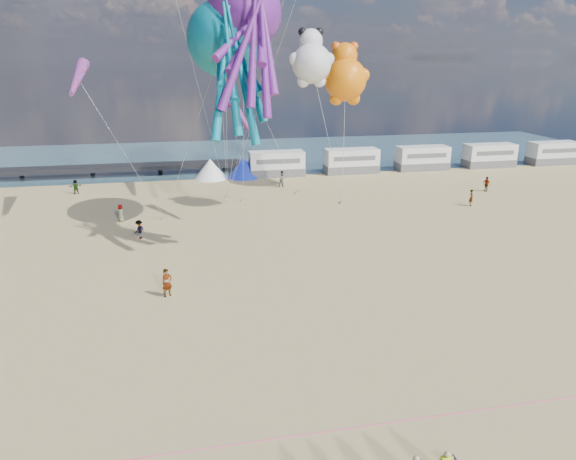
% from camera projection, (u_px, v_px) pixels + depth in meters
% --- Properties ---
extents(ground, '(120.00, 120.00, 0.00)m').
position_uv_depth(ground, '(300.00, 361.00, 24.43)').
color(ground, tan).
rests_on(ground, ground).
extents(water, '(120.00, 120.00, 0.00)m').
position_uv_depth(water, '(219.00, 156.00, 75.54)').
color(water, '#345564').
rests_on(water, ground).
extents(motorhome_0, '(6.60, 2.50, 3.00)m').
position_uv_depth(motorhome_0, '(277.00, 164.00, 62.24)').
color(motorhome_0, silver).
rests_on(motorhome_0, ground).
extents(motorhome_1, '(6.60, 2.50, 3.00)m').
position_uv_depth(motorhome_1, '(351.00, 161.00, 64.01)').
color(motorhome_1, silver).
rests_on(motorhome_1, ground).
extents(motorhome_2, '(6.60, 2.50, 3.00)m').
position_uv_depth(motorhome_2, '(422.00, 158.00, 65.78)').
color(motorhome_2, silver).
rests_on(motorhome_2, ground).
extents(motorhome_3, '(6.60, 2.50, 3.00)m').
position_uv_depth(motorhome_3, '(489.00, 155.00, 67.55)').
color(motorhome_3, silver).
rests_on(motorhome_3, ground).
extents(motorhome_4, '(6.60, 2.50, 3.00)m').
position_uv_depth(motorhome_4, '(553.00, 153.00, 69.31)').
color(motorhome_4, silver).
rests_on(motorhome_4, ground).
extents(tent_white, '(4.00, 4.00, 2.40)m').
position_uv_depth(tent_white, '(210.00, 169.00, 60.85)').
color(tent_white, white).
rests_on(tent_white, ground).
extents(tent_blue, '(4.00, 4.00, 2.40)m').
position_uv_depth(tent_blue, '(244.00, 167.00, 61.60)').
color(tent_blue, '#1933CC').
rests_on(tent_blue, ground).
extents(rope_line, '(34.00, 0.03, 0.03)m').
position_uv_depth(rope_line, '(328.00, 431.00, 19.77)').
color(rope_line, '#F2338C').
rests_on(rope_line, ground).
extents(standing_person, '(0.77, 0.67, 1.77)m').
position_uv_depth(standing_person, '(167.00, 283.00, 30.77)').
color(standing_person, tan).
rests_on(standing_person, ground).
extents(beachgoer_0, '(0.46, 0.61, 1.51)m').
position_uv_depth(beachgoer_0, '(121.00, 213.00, 45.10)').
color(beachgoer_0, '#7F6659').
rests_on(beachgoer_0, ground).
extents(beachgoer_1, '(0.96, 0.73, 1.78)m').
position_uv_depth(beachgoer_1, '(282.00, 179.00, 57.09)').
color(beachgoer_1, '#7F6659').
rests_on(beachgoer_1, ground).
extents(beachgoer_2, '(0.91, 0.95, 1.54)m').
position_uv_depth(beachgoer_2, '(139.00, 230.00, 40.68)').
color(beachgoer_2, '#7F6659').
rests_on(beachgoer_2, ground).
extents(beachgoer_3, '(0.90, 1.18, 1.61)m').
position_uv_depth(beachgoer_3, '(486.00, 184.00, 55.23)').
color(beachgoer_3, '#7F6659').
rests_on(beachgoer_3, ground).
extents(beachgoer_4, '(0.97, 0.70, 1.53)m').
position_uv_depth(beachgoer_4, '(76.00, 187.00, 54.21)').
color(beachgoer_4, '#7F6659').
rests_on(beachgoer_4, ground).
extents(beachgoer_5, '(1.16, 1.55, 1.63)m').
position_uv_depth(beachgoer_5, '(471.00, 198.00, 49.77)').
color(beachgoer_5, '#7F6659').
rests_on(beachgoer_5, ground).
extents(sandbag_a, '(0.50, 0.35, 0.22)m').
position_uv_depth(sandbag_a, '(164.00, 218.00, 45.73)').
color(sandbag_a, gray).
rests_on(sandbag_a, ground).
extents(sandbag_b, '(0.50, 0.35, 0.22)m').
position_uv_depth(sandbag_b, '(243.00, 200.00, 51.58)').
color(sandbag_b, gray).
rests_on(sandbag_b, ground).
extents(sandbag_c, '(0.50, 0.35, 0.22)m').
position_uv_depth(sandbag_c, '(342.00, 202.00, 50.87)').
color(sandbag_c, gray).
rests_on(sandbag_c, ground).
extents(sandbag_d, '(0.50, 0.35, 0.22)m').
position_uv_depth(sandbag_d, '(298.00, 192.00, 54.55)').
color(sandbag_d, gray).
rests_on(sandbag_d, ground).
extents(sandbag_e, '(0.50, 0.35, 0.22)m').
position_uv_depth(sandbag_e, '(227.00, 197.00, 52.73)').
color(sandbag_e, gray).
rests_on(sandbag_e, ground).
extents(kite_octopus_teal, '(7.82, 11.74, 12.38)m').
position_uv_depth(kite_octopus_teal, '(225.00, 39.00, 38.97)').
color(kite_octopus_teal, '#087189').
extents(kite_octopus_purple, '(8.56, 11.53, 12.12)m').
position_uv_depth(kite_octopus_purple, '(244.00, 13.00, 37.98)').
color(kite_octopus_purple, '#651E81').
extents(kite_panda, '(4.39, 4.18, 5.64)m').
position_uv_depth(kite_panda, '(312.00, 63.00, 42.69)').
color(kite_panda, silver).
extents(kite_teddy_orange, '(5.87, 5.62, 7.36)m').
position_uv_depth(kite_teddy_orange, '(345.00, 80.00, 52.05)').
color(kite_teddy_orange, orange).
extents(windsock_left, '(1.25, 6.34, 6.32)m').
position_uv_depth(windsock_left, '(78.00, 78.00, 42.27)').
color(windsock_left, red).
extents(windsock_mid, '(1.71, 5.91, 5.83)m').
position_uv_depth(windsock_mid, '(233.00, 46.00, 47.08)').
color(windsock_mid, red).
extents(windsock_right, '(2.31, 4.98, 4.93)m').
position_uv_depth(windsock_right, '(240.00, 115.00, 42.06)').
color(windsock_right, red).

